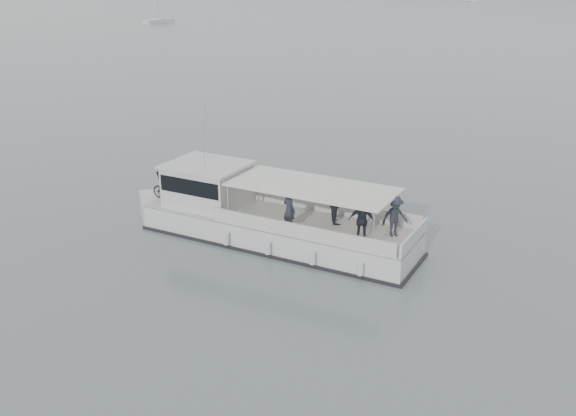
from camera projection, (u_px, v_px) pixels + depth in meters
The scene contains 2 objects.
ground at pixel (153, 220), 28.73m from camera, with size 1400.00×1400.00×0.00m, color #556164.
tour_boat at pixel (254, 216), 26.62m from camera, with size 13.22×5.13×5.50m.
Camera 1 is at (21.27, -17.25, 10.60)m, focal length 40.00 mm.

